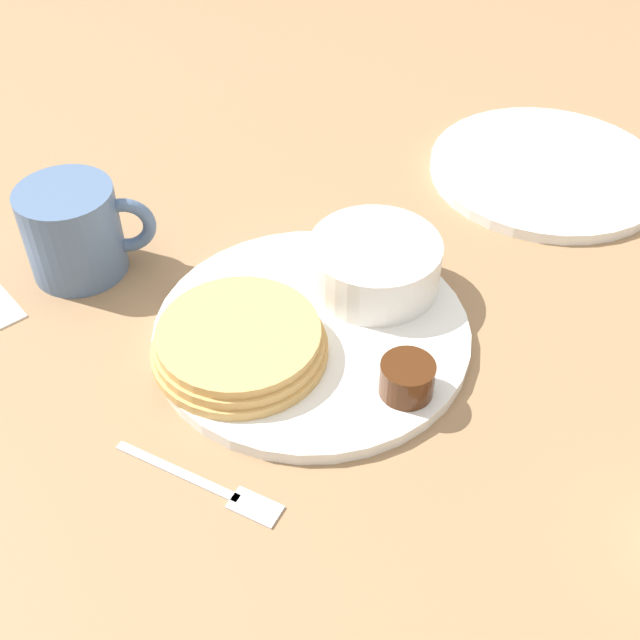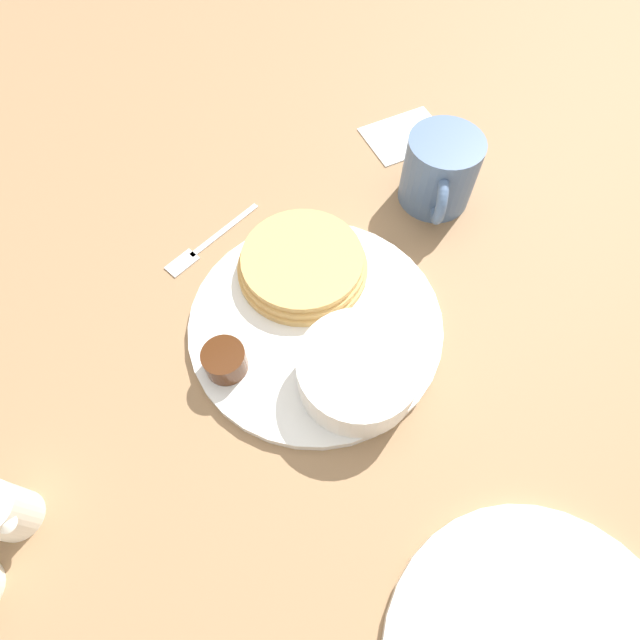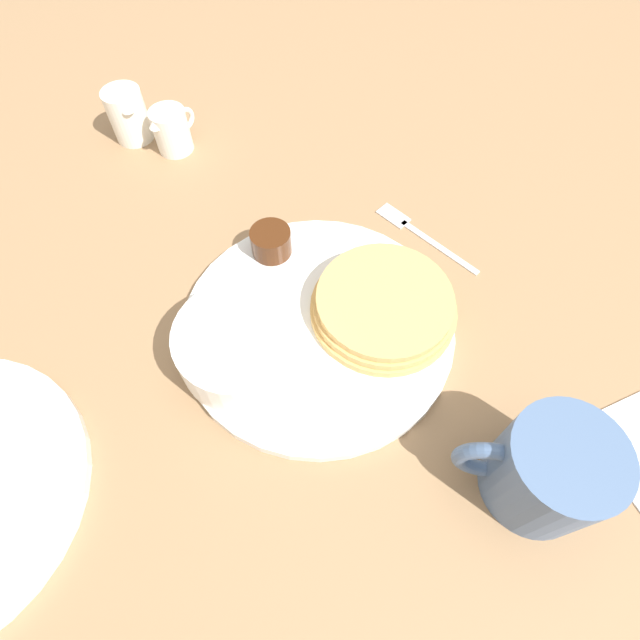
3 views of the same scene
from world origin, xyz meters
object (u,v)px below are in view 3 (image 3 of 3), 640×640
object	(u,v)px
creamer_pitcher_near	(172,130)
bowl	(240,344)
plate	(318,325)
creamer_pitcher_far	(128,114)
coffee_mug	(546,470)
fork	(416,230)

from	to	relation	value
creamer_pitcher_near	bowl	bearing A→B (deg)	165.05
plate	creamer_pitcher_near	distance (m)	0.33
bowl	creamer_pitcher_far	xyz separation A→B (m)	(0.37, -0.05, -0.00)
plate	creamer_pitcher_far	world-z (taller)	creamer_pitcher_far
coffee_mug	fork	distance (m)	0.29
creamer_pitcher_near	creamer_pitcher_far	world-z (taller)	creamer_pitcher_far
bowl	fork	world-z (taller)	bowl
creamer_pitcher_near	creamer_pitcher_far	distance (m)	0.06
creamer_pitcher_near	fork	world-z (taller)	creamer_pitcher_near
plate	fork	xyz separation A→B (m)	(0.04, -0.17, -0.00)
creamer_pitcher_far	creamer_pitcher_near	bearing A→B (deg)	-146.43
creamer_pitcher_near	fork	distance (m)	0.33
creamer_pitcher_near	fork	bearing A→B (deg)	-150.81
coffee_mug	bowl	bearing A→B (deg)	30.06
bowl	coffee_mug	xyz separation A→B (m)	(-0.24, -0.14, 0.01)
coffee_mug	creamer_pitcher_near	world-z (taller)	coffee_mug
coffee_mug	creamer_pitcher_near	bearing A→B (deg)	5.34
plate	fork	bearing A→B (deg)	-75.85
bowl	creamer_pitcher_far	bearing A→B (deg)	-7.83
bowl	fork	xyz separation A→B (m)	(0.03, -0.25, -0.03)
plate	creamer_pitcher_near	world-z (taller)	creamer_pitcher_near
creamer_pitcher_near	creamer_pitcher_far	size ratio (longest dim) A/B	0.89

